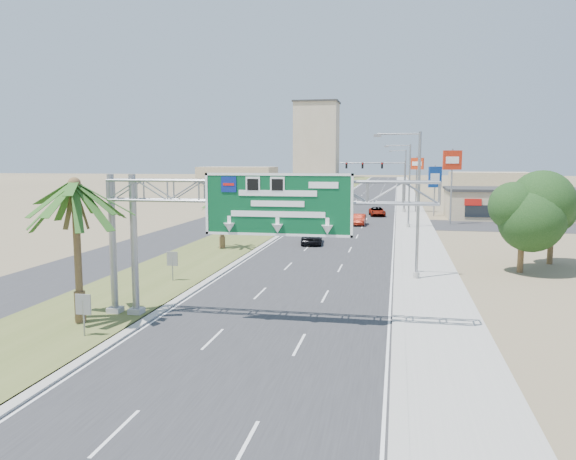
# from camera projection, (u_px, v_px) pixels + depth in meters

# --- Properties ---
(ground) EXTENTS (600.00, 600.00, 0.00)m
(ground) POSITION_uv_depth(u_px,v_px,m) (202.00, 410.00, 18.33)
(ground) COLOR #8C7A59
(ground) RESTS_ON ground
(road) EXTENTS (12.00, 300.00, 0.02)m
(road) POSITION_uv_depth(u_px,v_px,m) (369.00, 197.00, 125.47)
(road) COLOR #28282B
(road) RESTS_ON ground
(sidewalk_right) EXTENTS (4.00, 300.00, 0.10)m
(sidewalk_right) POSITION_uv_depth(u_px,v_px,m) (408.00, 197.00, 123.85)
(sidewalk_right) COLOR #9E9B93
(sidewalk_right) RESTS_ON ground
(median_grass) EXTENTS (7.00, 300.00, 0.12)m
(median_grass) POSITION_uv_depth(u_px,v_px,m) (325.00, 196.00, 127.36)
(median_grass) COLOR #4F5927
(median_grass) RESTS_ON ground
(opposing_road) EXTENTS (8.00, 300.00, 0.02)m
(opposing_road) POSITION_uv_depth(u_px,v_px,m) (295.00, 196.00, 128.69)
(opposing_road) COLOR #28282B
(opposing_road) RESTS_ON ground
(sign_gantry) EXTENTS (16.75, 1.24, 7.50)m
(sign_gantry) POSITION_uv_depth(u_px,v_px,m) (248.00, 202.00, 27.45)
(sign_gantry) COLOR gray
(sign_gantry) RESTS_ON ground
(palm_near) EXTENTS (5.70, 5.70, 8.35)m
(palm_near) POSITION_uv_depth(u_px,v_px,m) (74.00, 185.00, 27.01)
(palm_near) COLOR brown
(palm_near) RESTS_ON ground
(palm_row_b) EXTENTS (3.99, 3.99, 5.95)m
(palm_row_b) POSITION_uv_depth(u_px,v_px,m) (222.00, 196.00, 50.69)
(palm_row_b) COLOR brown
(palm_row_b) RESTS_ON ground
(palm_row_c) EXTENTS (3.99, 3.99, 6.75)m
(palm_row_c) POSITION_uv_depth(u_px,v_px,m) (263.00, 181.00, 66.18)
(palm_row_c) COLOR brown
(palm_row_c) RESTS_ON ground
(palm_row_d) EXTENTS (3.99, 3.99, 5.45)m
(palm_row_d) POSITION_uv_depth(u_px,v_px,m) (291.00, 185.00, 83.87)
(palm_row_d) COLOR brown
(palm_row_d) RESTS_ON ground
(palm_row_e) EXTENTS (3.99, 3.99, 6.15)m
(palm_row_e) POSITION_uv_depth(u_px,v_px,m) (311.00, 177.00, 102.29)
(palm_row_e) COLOR brown
(palm_row_e) RESTS_ON ground
(palm_row_f) EXTENTS (3.99, 3.99, 5.75)m
(palm_row_f) POSITION_uv_depth(u_px,v_px,m) (327.00, 175.00, 126.69)
(palm_row_f) COLOR brown
(palm_row_f) RESTS_ON ground
(streetlight_near) EXTENTS (3.27, 0.44, 10.00)m
(streetlight_near) POSITION_uv_depth(u_px,v_px,m) (415.00, 211.00, 37.79)
(streetlight_near) COLOR gray
(streetlight_near) RESTS_ON ground
(streetlight_mid) EXTENTS (3.27, 0.44, 10.00)m
(streetlight_mid) POSITION_uv_depth(u_px,v_px,m) (408.00, 189.00, 67.01)
(streetlight_mid) COLOR gray
(streetlight_mid) RESTS_ON ground
(streetlight_far) EXTENTS (3.27, 0.44, 10.00)m
(streetlight_far) POSITION_uv_depth(u_px,v_px,m) (404.00, 179.00, 102.08)
(streetlight_far) COLOR gray
(streetlight_far) RESTS_ON ground
(signal_mast) EXTENTS (10.28, 0.71, 8.00)m
(signal_mast) POSITION_uv_depth(u_px,v_px,m) (391.00, 181.00, 86.85)
(signal_mast) COLOR gray
(signal_mast) RESTS_ON ground
(store_building) EXTENTS (18.00, 10.00, 4.00)m
(store_building) POSITION_uv_depth(u_px,v_px,m) (513.00, 204.00, 78.19)
(store_building) COLOR tan
(store_building) RESTS_ON ground
(oak_near) EXTENTS (4.50, 4.50, 6.80)m
(oak_near) POSITION_uv_depth(u_px,v_px,m) (523.00, 210.00, 40.25)
(oak_near) COLOR brown
(oak_near) RESTS_ON ground
(oak_far) EXTENTS (3.50, 3.50, 5.60)m
(oak_far) POSITION_uv_depth(u_px,v_px,m) (552.00, 216.00, 43.66)
(oak_far) COLOR brown
(oak_far) RESTS_ON ground
(median_signback_a) EXTENTS (0.75, 0.08, 2.08)m
(median_signback_a) POSITION_uv_depth(u_px,v_px,m) (83.00, 308.00, 25.47)
(median_signback_a) COLOR gray
(median_signback_a) RESTS_ON ground
(median_signback_b) EXTENTS (0.75, 0.08, 2.08)m
(median_signback_b) POSITION_uv_depth(u_px,v_px,m) (172.00, 261.00, 37.29)
(median_signback_b) COLOR gray
(median_signback_b) RESTS_ON ground
(tower_distant) EXTENTS (20.00, 16.00, 35.00)m
(tower_distant) POSITION_uv_depth(u_px,v_px,m) (317.00, 140.00, 265.75)
(tower_distant) COLOR tan
(tower_distant) RESTS_ON ground
(building_distant_left) EXTENTS (24.00, 14.00, 6.00)m
(building_distant_left) POSITION_uv_depth(u_px,v_px,m) (238.00, 176.00, 182.34)
(building_distant_left) COLOR tan
(building_distant_left) RESTS_ON ground
(building_distant_right) EXTENTS (20.00, 12.00, 5.00)m
(building_distant_right) POSITION_uv_depth(u_px,v_px,m) (489.00, 182.00, 148.69)
(building_distant_right) COLOR tan
(building_distant_right) RESTS_ON ground
(car_left_lane) EXTENTS (2.54, 5.12, 1.68)m
(car_left_lane) POSITION_uv_depth(u_px,v_px,m) (312.00, 235.00, 54.62)
(car_left_lane) COLOR black
(car_left_lane) RESTS_ON ground
(car_mid_lane) EXTENTS (1.50, 4.24, 1.40)m
(car_mid_lane) POSITION_uv_depth(u_px,v_px,m) (359.00, 220.00, 70.41)
(car_mid_lane) COLOR maroon
(car_mid_lane) RESTS_ON ground
(car_right_lane) EXTENTS (2.75, 4.92, 1.30)m
(car_right_lane) POSITION_uv_depth(u_px,v_px,m) (377.00, 212.00, 81.90)
(car_right_lane) COLOR gray
(car_right_lane) RESTS_ON ground
(car_far) EXTENTS (3.00, 5.84, 1.62)m
(car_far) POSITION_uv_depth(u_px,v_px,m) (331.00, 203.00, 96.79)
(car_far) COLOR black
(car_far) RESTS_ON ground
(pole_sign_red_near) EXTENTS (2.39, 0.97, 9.53)m
(pole_sign_red_near) POSITION_uv_depth(u_px,v_px,m) (452.00, 165.00, 70.21)
(pole_sign_red_near) COLOR gray
(pole_sign_red_near) RESTS_ON ground
(pole_sign_blue) EXTENTS (1.95, 1.08, 7.41)m
(pole_sign_blue) POSITION_uv_depth(u_px,v_px,m) (435.00, 179.00, 81.06)
(pole_sign_blue) COLOR gray
(pole_sign_blue) RESTS_ON ground
(pole_sign_red_far) EXTENTS (2.13, 1.17, 8.69)m
(pole_sign_red_far) POSITION_uv_depth(u_px,v_px,m) (417.00, 168.00, 87.33)
(pole_sign_red_far) COLOR gray
(pole_sign_red_far) RESTS_ON ground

